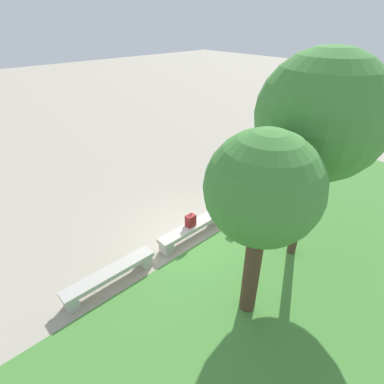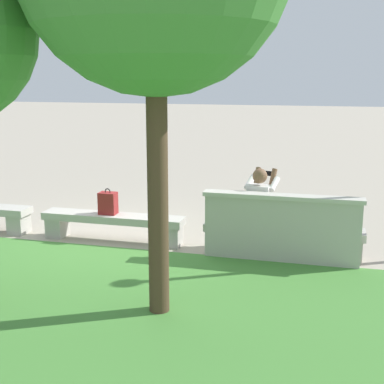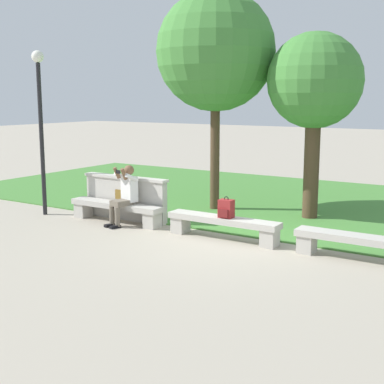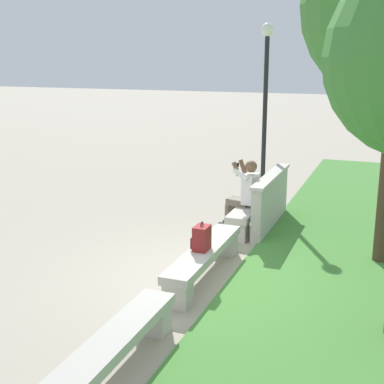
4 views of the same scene
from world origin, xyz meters
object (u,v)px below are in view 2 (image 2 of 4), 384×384
bench_main (283,235)px  backpack (108,203)px  person_photographer (262,205)px  bench_near (113,223)px

bench_main → backpack: bearing=-0.4°
bench_main → person_photographer: person_photographer is taller
bench_near → person_photographer: bearing=-178.2°
bench_near → person_photographer: 2.45m
person_photographer → backpack: size_ratio=3.08×
bench_near → person_photographer: (-2.42, -0.08, 0.43)m
bench_main → bench_near: same height
bench_main → person_photographer: bearing=-12.6°
bench_main → person_photographer: size_ratio=1.81×
bench_main → person_photographer: 0.55m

